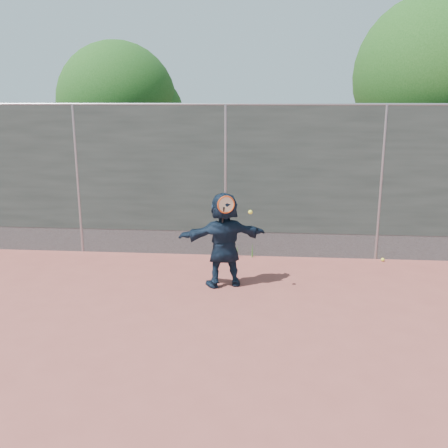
{
  "coord_description": "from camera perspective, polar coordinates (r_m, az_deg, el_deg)",
  "views": [
    {
      "loc": [
        0.8,
        -6.21,
        3.09
      ],
      "look_at": [
        0.12,
        1.8,
        1.08
      ],
      "focal_mm": 40.0,
      "sensor_mm": 36.0,
      "label": 1
    }
  ],
  "objects": [
    {
      "name": "player",
      "position": [
        8.35,
        0.0,
        -1.79
      ],
      "size": [
        1.57,
        0.91,
        1.62
      ],
      "primitive_type": "imported",
      "rotation": [
        0.0,
        0.0,
        3.45
      ],
      "color": "#122032",
      "rests_on": "ground"
    },
    {
      "name": "ball_ground",
      "position": [
        10.3,
        17.69,
        -3.9
      ],
      "size": [
        0.07,
        0.07,
        0.07
      ],
      "primitive_type": "sphere",
      "color": "#FCF538",
      "rests_on": "ground"
    },
    {
      "name": "ground",
      "position": [
        6.98,
        -2.26,
        -12.23
      ],
      "size": [
        80.0,
        80.0,
        0.0
      ],
      "primitive_type": "plane",
      "color": "#9E4C42",
      "rests_on": "ground"
    },
    {
      "name": "tree_left",
      "position": [
        13.27,
        -11.37,
        13.13
      ],
      "size": [
        3.15,
        3.0,
        4.53
      ],
      "color": "#382314",
      "rests_on": "ground"
    },
    {
      "name": "tree_right",
      "position": [
        12.58,
        23.69,
        14.74
      ],
      "size": [
        3.78,
        3.6,
        5.39
      ],
      "color": "#382314",
      "rests_on": "ground"
    },
    {
      "name": "fence",
      "position": [
        9.86,
        0.17,
        5.25
      ],
      "size": [
        20.0,
        0.06,
        3.03
      ],
      "color": "#38423D",
      "rests_on": "ground"
    },
    {
      "name": "swing_action",
      "position": [
        8.0,
        0.49,
        2.03
      ],
      "size": [
        0.57,
        0.2,
        0.51
      ],
      "color": "#CD4413",
      "rests_on": "ground"
    },
    {
      "name": "weed_clump",
      "position": [
        10.05,
        1.79,
        -3.06
      ],
      "size": [
        0.68,
        0.07,
        0.3
      ],
      "color": "#387226",
      "rests_on": "ground"
    }
  ]
}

